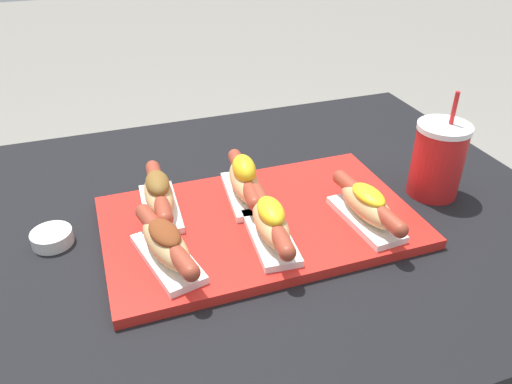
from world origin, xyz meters
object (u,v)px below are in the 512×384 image
(hot_dog_3, at_px, (159,194))
(drink_cup, at_px, (438,160))
(serving_tray, at_px, (260,222))
(hot_dog_0, at_px, (166,244))
(hot_dog_2, at_px, (367,206))
(sauce_bowl, at_px, (52,237))
(hot_dog_4, at_px, (244,180))
(hot_dog_1, at_px, (271,223))

(hot_dog_3, distance_m, drink_cup, 0.51)
(serving_tray, xyz_separation_m, hot_dog_0, (-0.17, -0.06, 0.04))
(hot_dog_0, height_order, hot_dog_2, same)
(serving_tray, distance_m, hot_dog_3, 0.18)
(hot_dog_3, bearing_deg, sauce_bowl, -177.25)
(sauce_bowl, relative_size, drink_cup, 0.33)
(drink_cup, bearing_deg, hot_dog_3, 170.71)
(hot_dog_4, bearing_deg, sauce_bowl, -179.54)
(hot_dog_1, bearing_deg, hot_dog_4, 89.70)
(hot_dog_0, xyz_separation_m, hot_dog_3, (0.01, 0.14, 0.00))
(hot_dog_3, xyz_separation_m, hot_dog_4, (0.15, -0.01, 0.00))
(hot_dog_2, relative_size, sauce_bowl, 2.97)
(serving_tray, bearing_deg, hot_dog_0, -159.93)
(hot_dog_3, xyz_separation_m, drink_cup, (0.50, -0.08, 0.02))
(hot_dog_1, height_order, sauce_bowl, hot_dog_1)
(hot_dog_0, distance_m, drink_cup, 0.52)
(hot_dog_1, distance_m, hot_dog_2, 0.17)
(hot_dog_0, height_order, hot_dog_1, hot_dog_1)
(serving_tray, relative_size, hot_dog_4, 2.67)
(hot_dog_2, bearing_deg, drink_cup, 19.45)
(hot_dog_2, bearing_deg, hot_dog_3, 155.35)
(serving_tray, height_order, sauce_bowl, sauce_bowl)
(hot_dog_0, xyz_separation_m, drink_cup, (0.52, 0.06, 0.02))
(serving_tray, relative_size, sauce_bowl, 7.90)
(hot_dog_0, height_order, hot_dog_3, hot_dog_3)
(hot_dog_3, bearing_deg, hot_dog_4, -2.29)
(hot_dog_2, bearing_deg, serving_tray, 156.72)
(hot_dog_2, bearing_deg, hot_dog_0, 178.64)
(serving_tray, height_order, drink_cup, drink_cup)
(hot_dog_0, distance_m, hot_dog_2, 0.34)
(hot_dog_0, bearing_deg, hot_dog_4, 38.62)
(hot_dog_1, relative_size, hot_dog_3, 1.00)
(serving_tray, bearing_deg, drink_cup, -0.96)
(hot_dog_4, distance_m, sauce_bowl, 0.34)
(serving_tray, distance_m, hot_dog_0, 0.19)
(serving_tray, distance_m, hot_dog_1, 0.08)
(hot_dog_1, bearing_deg, serving_tray, 85.33)
(hot_dog_3, bearing_deg, drink_cup, -9.29)
(hot_dog_4, xyz_separation_m, drink_cup, (0.35, -0.08, 0.02))
(hot_dog_0, xyz_separation_m, hot_dog_4, (0.17, 0.13, 0.00))
(hot_dog_0, bearing_deg, hot_dog_2, -1.36)
(hot_dog_2, relative_size, hot_dog_3, 1.00)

